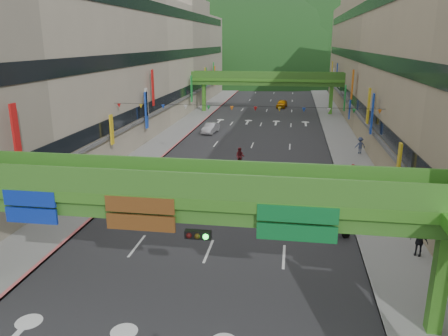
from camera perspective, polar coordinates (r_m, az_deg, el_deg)
road_slab at (r=62.70m, az=4.57°, el=5.04°), size 18.00×140.00×0.02m
sidewalk_left at (r=64.44m, az=-5.26°, el=5.39°), size 4.00×140.00×0.15m
sidewalk_right at (r=62.84m, az=14.65°, el=4.65°), size 4.00×140.00×0.15m
curb_left at (r=64.00m, az=-3.61°, el=5.36°), size 0.20×140.00×0.18m
curb_right at (r=62.68m, az=12.92°, el=4.75°), size 0.20×140.00×0.18m
building_row_left at (r=65.76m, az=-12.39°, el=13.55°), size 12.80×95.00×19.00m
building_row_right at (r=63.04m, az=22.64°, el=12.60°), size 12.80×95.00×19.00m
overpass_near at (r=18.48m, az=-3.25°, el=-5.89°), size 28.00×12.27×7.10m
overpass_far at (r=76.78m, az=5.57°, el=11.14°), size 28.00×2.20×7.10m
hill_left at (r=172.89m, az=2.47°, el=12.22°), size 168.00×140.00×112.00m
hill_right at (r=192.80m, az=15.35°, el=12.09°), size 208.00×176.00×128.00m
bunting_string at (r=42.06m, az=2.57°, el=7.77°), size 26.00×0.36×0.47m
scooter_rider_mid at (r=42.97m, az=2.10°, el=1.35°), size 0.96×1.60×2.14m
scooter_rider_left at (r=33.01m, az=-12.84°, el=-3.89°), size 1.06×1.58×2.04m
scooter_rider_far at (r=39.74m, az=-7.49°, el=-0.15°), size 0.90×1.60×2.04m
parked_scooter_row at (r=34.25m, az=13.77°, el=-4.10°), size 1.60×11.61×1.08m
car_silver at (r=59.98m, az=-1.76°, el=5.22°), size 1.99×4.27×1.35m
car_yellow at (r=84.16m, az=7.56°, el=8.32°), size 2.23×4.45×1.46m
pedestrian_red at (r=39.67m, az=16.48°, el=-0.96°), size 0.89×0.72×1.74m
pedestrian_dark at (r=28.06m, az=24.08°, el=-9.04°), size 1.07×0.82×1.70m
pedestrian_blue at (r=50.65m, az=17.34°, el=2.68°), size 0.95×0.73×1.82m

